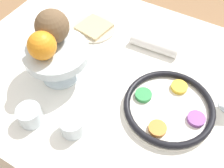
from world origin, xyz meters
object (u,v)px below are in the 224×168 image
object	(u,v)px
coconut	(52,26)
bread_plate	(94,28)
cup_near	(30,115)
napkin_roll	(154,45)
orange_fruit	(42,46)
seder_plate	(169,107)
fruit_stand	(57,55)
cup_mid	(72,125)

from	to	relation	value
coconut	bread_plate	xyz separation A→B (m)	(0.00, -0.22, -0.17)
coconut	cup_near	xyz separation A→B (m)	(-0.06, 0.22, -0.15)
napkin_roll	cup_near	size ratio (longest dim) A/B	2.54
bread_plate	orange_fruit	bearing A→B (deg)	93.78
seder_plate	fruit_stand	size ratio (longest dim) A/B	1.34
fruit_stand	coconut	xyz separation A→B (m)	(0.03, -0.04, 0.08)
seder_plate	cup_mid	bearing A→B (deg)	43.77
bread_plate	cup_near	xyz separation A→B (m)	(-0.06, 0.45, 0.02)
orange_fruit	coconut	bearing A→B (deg)	-75.89
coconut	seder_plate	bearing A→B (deg)	-177.52
cup_mid	napkin_roll	bearing A→B (deg)	-98.79
cup_near	orange_fruit	bearing A→B (deg)	-74.99
fruit_stand	bread_plate	distance (m)	0.28
coconut	fruit_stand	bearing A→B (deg)	127.91
cup_mid	orange_fruit	bearing A→B (deg)	-34.48
seder_plate	bread_plate	world-z (taller)	seder_plate
orange_fruit	cup_mid	bearing A→B (deg)	145.52
fruit_stand	bread_plate	size ratio (longest dim) A/B	1.24
cup_near	cup_mid	distance (m)	0.13
fruit_stand	cup_near	bearing A→B (deg)	99.32
fruit_stand	cup_near	world-z (taller)	fruit_stand
coconut	cup_mid	xyz separation A→B (m)	(-0.19, 0.19, -0.15)
coconut	cup_near	distance (m)	0.28
seder_plate	cup_near	xyz separation A→B (m)	(0.34, 0.24, 0.01)
fruit_stand	cup_mid	distance (m)	0.23
bread_plate	cup_near	bearing A→B (deg)	97.64
coconut	napkin_roll	distance (m)	0.38
coconut	napkin_roll	size ratio (longest dim) A/B	0.58
seder_plate	bread_plate	xyz separation A→B (m)	(0.40, -0.21, -0.01)
fruit_stand	orange_fruit	distance (m)	0.08
seder_plate	cup_near	bearing A→B (deg)	35.14
napkin_roll	cup_near	distance (m)	0.50
cup_mid	bread_plate	bearing A→B (deg)	-65.49
cup_near	fruit_stand	bearing A→B (deg)	-80.68
orange_fruit	cup_mid	world-z (taller)	orange_fruit
seder_plate	fruit_stand	bearing A→B (deg)	8.11
orange_fruit	bread_plate	bearing A→B (deg)	-86.22
fruit_stand	napkin_roll	size ratio (longest dim) A/B	1.14
orange_fruit	bread_plate	distance (m)	0.34
orange_fruit	napkin_roll	world-z (taller)	orange_fruit
cup_near	cup_mid	xyz separation A→B (m)	(-0.13, -0.04, 0.00)
coconut	bread_plate	distance (m)	0.28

